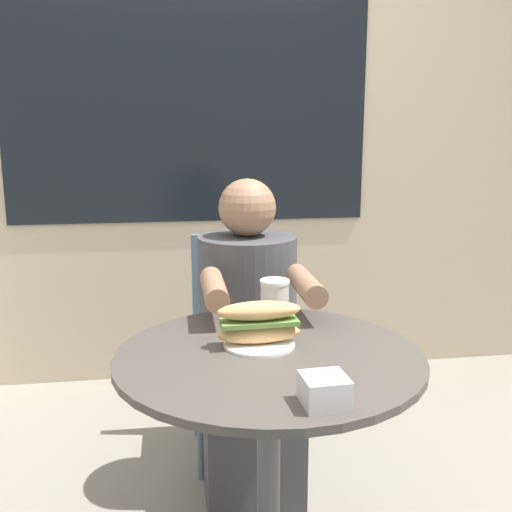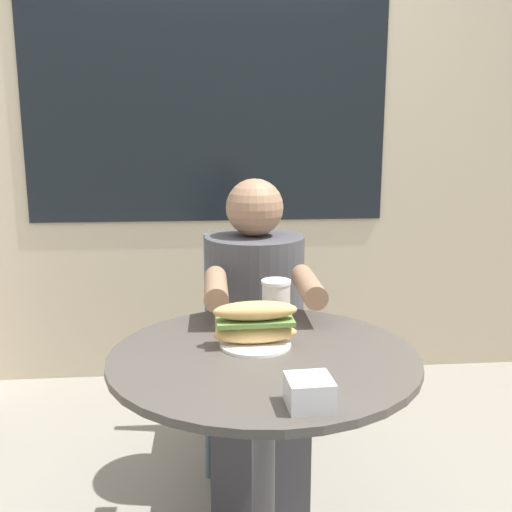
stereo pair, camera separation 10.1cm
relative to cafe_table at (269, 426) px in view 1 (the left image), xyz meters
The scene contains 7 objects.
storefront_wall 1.88m from the cafe_table, 90.06° to the left, with size 8.00×0.09×2.80m.
cafe_table is the anchor object (origin of this frame).
diner_chair 0.91m from the cafe_table, 88.02° to the left, with size 0.38×0.38×0.87m.
seated_diner 0.57m from the cafe_table, 86.97° to the left, with size 0.34×0.61×1.12m.
sandwich_on_plate 0.26m from the cafe_table, 105.34° to the left, with size 0.22×0.18×0.12m.
drink_cup 0.37m from the cafe_table, 76.61° to the left, with size 0.09×0.09×0.12m.
napkin_box 0.37m from the cafe_table, 78.11° to the right, with size 0.09×0.09×0.06m.
Camera 1 is at (-0.24, -1.37, 1.29)m, focal length 42.00 mm.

